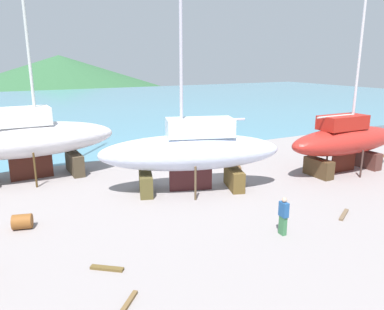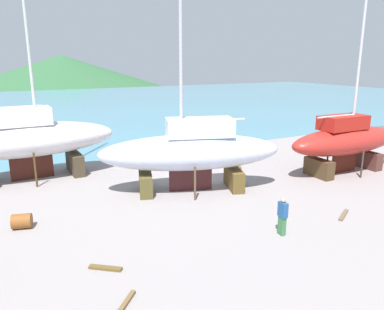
{
  "view_description": "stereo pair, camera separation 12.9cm",
  "coord_description": "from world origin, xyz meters",
  "views": [
    {
      "loc": [
        -10.69,
        -19.21,
        7.34
      ],
      "look_at": [
        -0.22,
        0.42,
        1.62
      ],
      "focal_mm": 34.69,
      "sensor_mm": 36.0,
      "label": 1
    },
    {
      "loc": [
        -10.57,
        -19.27,
        7.34
      ],
      "look_at": [
        -0.22,
        0.42,
        1.62
      ],
      "focal_mm": 34.69,
      "sensor_mm": 36.0,
      "label": 2
    }
  ],
  "objects": [
    {
      "name": "barrel_tar_black",
      "position": [
        -10.19,
        -2.15,
        0.34
      ],
      "size": [
        0.96,
        0.86,
        0.67
      ],
      "primitive_type": "cylinder",
      "rotation": [
        1.57,
        0.0,
        4.45
      ],
      "color": "brown",
      "rests_on": "ground"
    },
    {
      "name": "sea_water",
      "position": [
        0.0,
        44.15,
        0.0
      ],
      "size": [
        161.31,
        72.77,
        0.01
      ],
      "primitive_type": "cube",
      "color": "teal",
      "rests_on": "ground"
    },
    {
      "name": "timber_short_cross",
      "position": [
        -7.79,
        -7.25,
        0.05
      ],
      "size": [
        1.1,
        0.93,
        0.1
      ],
      "primitive_type": "cube",
      "rotation": [
        0.0,
        0.0,
        2.48
      ],
      "color": "brown",
      "rests_on": "ground"
    },
    {
      "name": "headland_hill",
      "position": [
        14.79,
        144.39,
        0.0
      ],
      "size": [
        118.12,
        118.12,
        18.53
      ],
      "primitive_type": "cone",
      "color": "#2F5E38",
      "rests_on": "ground"
    },
    {
      "name": "sailboat_mid_port",
      "position": [
        9.57,
        -2.81,
        2.19
      ],
      "size": [
        9.1,
        2.94,
        13.19
      ],
      "rotation": [
        0.0,
        0.0,
        -0.01
      ],
      "color": "#532E28",
      "rests_on": "ground"
    },
    {
      "name": "timber_plank_near",
      "position": [
        3.69,
        -7.94,
        0.05
      ],
      "size": [
        1.35,
        0.87,
        0.1
      ],
      "primitive_type": "cube",
      "rotation": [
        0.0,
        0.0,
        0.51
      ],
      "color": "brown",
      "rests_on": "ground"
    },
    {
      "name": "worker",
      "position": [
        -0.31,
        -8.07,
        0.88
      ],
      "size": [
        0.28,
        0.46,
        1.7
      ],
      "rotation": [
        0.0,
        0.0,
        3.06
      ],
      "color": "#387246",
      "rests_on": "ground"
    },
    {
      "name": "sailboat_far_slipway",
      "position": [
        -9.11,
        5.34,
        2.61
      ],
      "size": [
        10.73,
        3.69,
        18.57
      ],
      "rotation": [
        0.0,
        0.0,
        0.03
      ],
      "color": "#433727",
      "rests_on": "ground"
    },
    {
      "name": "timber_long_fore",
      "position": [
        3.96,
        1.35,
        0.09
      ],
      "size": [
        0.81,
        1.4,
        0.19
      ],
      "primitive_type": "cube",
      "rotation": [
        0.0,
        0.0,
        1.12
      ],
      "color": "brown",
      "rests_on": "ground"
    },
    {
      "name": "ground_plane",
      "position": [
        0.0,
        -4.32,
        0.0
      ],
      "size": [
        48.35,
        48.35,
        0.0
      ],
      "primitive_type": "plane",
      "color": "gray"
    },
    {
      "name": "timber_short_skew",
      "position": [
        -7.82,
        -9.58,
        0.05
      ],
      "size": [
        1.06,
        1.15,
        0.11
      ],
      "primitive_type": "cube",
      "rotation": [
        0.0,
        0.0,
        0.83
      ],
      "color": "brown",
      "rests_on": "ground"
    },
    {
      "name": "sailboat_large_starboard",
      "position": [
        -1.16,
        -1.28,
        2.36
      ],
      "size": [
        10.67,
        5.89,
        15.41
      ],
      "rotation": [
        0.0,
        0.0,
        2.82
      ],
      "color": "brown",
      "rests_on": "ground"
    }
  ]
}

